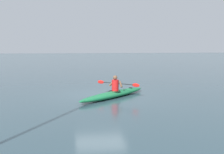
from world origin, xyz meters
name	(u,v)px	position (x,y,z in m)	size (l,w,h in m)	color
ground_plane	(100,95)	(0.00, 0.00, 0.00)	(160.00, 160.00, 0.00)	#334C56
kayak	(114,94)	(-0.58, 0.74, 0.15)	(3.94, 4.00, 0.30)	#19723F
kayaker	(115,84)	(-0.66, 0.65, 0.62)	(1.79, 1.76, 0.75)	red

